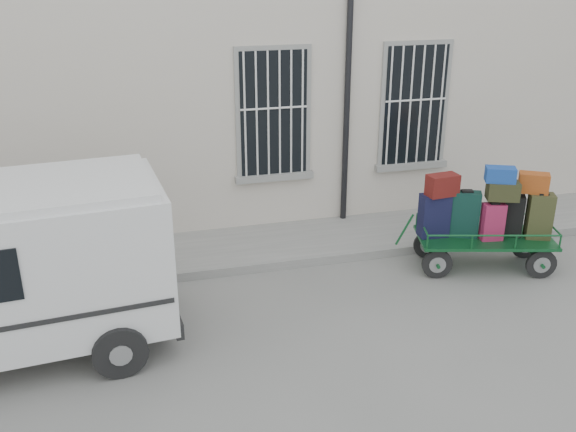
# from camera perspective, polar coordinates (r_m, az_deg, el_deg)

# --- Properties ---
(ground) EXTENTS (80.00, 80.00, 0.00)m
(ground) POSITION_cam_1_polar(r_m,az_deg,el_deg) (9.71, 5.28, -7.85)
(ground) COLOR slate
(ground) RESTS_ON ground
(building) EXTENTS (24.00, 5.15, 6.00)m
(building) POSITION_cam_1_polar(r_m,az_deg,el_deg) (13.82, -2.18, 14.48)
(building) COLOR beige
(building) RESTS_ON ground
(sidewalk) EXTENTS (24.00, 1.70, 0.15)m
(sidewalk) POSITION_cam_1_polar(r_m,az_deg,el_deg) (11.53, 1.62, -2.26)
(sidewalk) COLOR slate
(sidewalk) RESTS_ON ground
(luggage_cart) EXTENTS (2.60, 1.50, 1.77)m
(luggage_cart) POSITION_cam_1_polar(r_m,az_deg,el_deg) (10.88, 17.18, -0.15)
(luggage_cart) COLOR black
(luggage_cart) RESTS_ON ground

